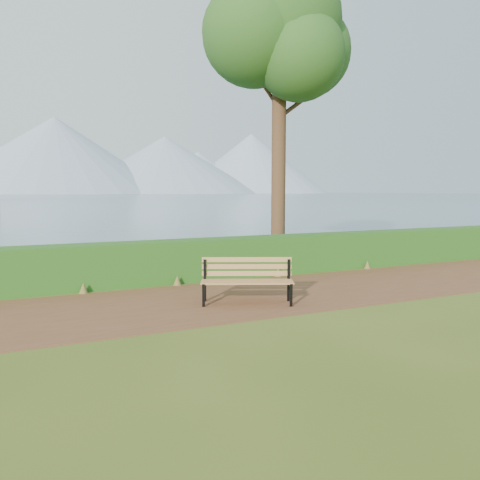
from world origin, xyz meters
name	(u,v)px	position (x,y,z in m)	size (l,w,h in m)	color
ground	(259,299)	(0.00, 0.00, 0.00)	(140.00, 140.00, 0.00)	#3E5117
path	(252,296)	(0.00, 0.30, 0.01)	(40.00, 3.40, 0.01)	#57351D
hedge	(212,258)	(0.00, 2.60, 0.50)	(32.00, 0.85, 1.00)	#1B4914
water	(34,195)	(0.00, 260.00, 0.01)	(700.00, 510.00, 0.00)	#43586D
mountains	(16,159)	(-9.17, 406.05, 27.70)	(585.00, 190.00, 70.00)	#8397AF
bench	(247,277)	(-0.36, -0.19, 0.52)	(1.84, 1.19, 0.90)	black
tree	(280,32)	(2.85, 4.32, 6.93)	(4.83, 4.00, 9.32)	#392617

